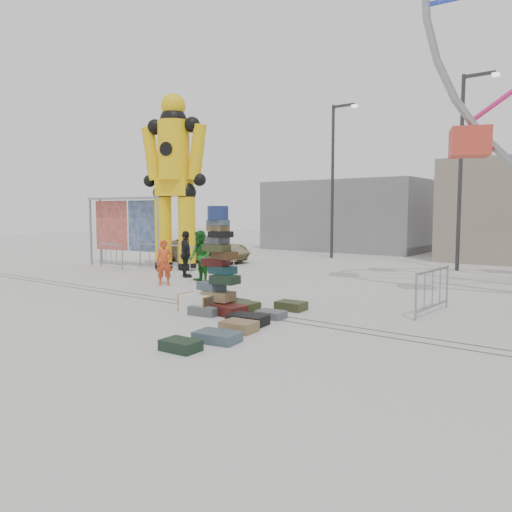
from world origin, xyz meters
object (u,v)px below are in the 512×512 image
Objects in this scene: banner_scaffold at (128,215)px; barricade_dummy_a at (111,255)px; barricade_dummy_c at (211,261)px; parked_suv at (206,249)px; barricade_dummy_b at (159,256)px; suitcase_tower at (219,282)px; pedestrian_black at (186,254)px; barricade_wheel_front at (432,291)px; crash_test_dummy at (174,175)px; steamer_trunk at (198,303)px; pedestrian_red at (164,263)px; pedestrian_green at (200,256)px; lamp_post_right at (463,162)px; lamp_post_left at (334,173)px.

banner_scaffold is 2.17× the size of barricade_dummy_a.
parked_suv is (-3.62, 3.65, 0.09)m from barricade_dummy_c.
barricade_dummy_b is at bearing -172.60° from parked_suv.
suitcase_tower is at bearing -45.10° from barricade_dummy_b.
barricade_dummy_b is at bearing 10.09° from pedestrian_black.
banner_scaffold is 2.17× the size of barricade_dummy_b.
pedestrian_black is (2.92, -1.28, 0.32)m from barricade_dummy_b.
barricade_dummy_b is 12.69m from barricade_wheel_front.
pedestrian_black is at bearing -53.49° from crash_test_dummy.
barricade_dummy_c is (-4.66, 5.62, 0.34)m from steamer_trunk.
pedestrian_red is (5.86, -2.23, 0.21)m from barricade_dummy_a.
pedestrian_black is (4.73, -1.11, -1.46)m from banner_scaffold.
pedestrian_green is at bearing 139.42° from suitcase_tower.
pedestrian_green is at bearing -139.52° from parked_suv.
suitcase_tower is 6.64m from pedestrian_black.
barricade_dummy_c and barricade_wheel_front have the same top height.
barricade_wheel_front is at bearing -16.29° from banner_scaffold.
suitcase_tower is 1.30× the size of barricade_dummy_b.
steamer_trunk is 0.50× the size of pedestrian_green.
barricade_dummy_b is at bearing 167.46° from barricade_dummy_c.
steamer_trunk is 0.45× the size of barricade_wheel_front.
pedestrian_green is at bearing -49.84° from crash_test_dummy.
lamp_post_right is 11.54m from pedestrian_green.
parked_suv is at bearing 80.10° from barricade_dummy_a.
barricade_dummy_c is 1.25m from pedestrian_black.
barricade_dummy_b is 4.68m from pedestrian_green.
lamp_post_right is 4.00× the size of barricade_dummy_a.
lamp_post_left reaches higher than suitcase_tower.
lamp_post_right is 5.24× the size of pedestrian_red.
barricade_dummy_b is at bearing -1.83° from banner_scaffold.
pedestrian_green reaches higher than steamer_trunk.
crash_test_dummy is at bearing -145.20° from lamp_post_right.
crash_test_dummy is 3.07m from banner_scaffold.
suitcase_tower reaches higher than barricade_dummy_c.
crash_test_dummy is (-9.81, -6.82, -0.48)m from lamp_post_right.
steamer_trunk is 5.70m from barricade_wheel_front.
pedestrian_green is (6.32, -0.98, 0.36)m from barricade_dummy_a.
lamp_post_right is at bearing 33.28° from barricade_dummy_c.
barricade_wheel_front is (14.52, -1.55, 0.00)m from barricade_dummy_a.
barricade_dummy_b is 1.14× the size of pedestrian_black.
lamp_post_right is at bearing -72.79° from parked_suv.
lamp_post_right is 7.28m from lamp_post_left.
lamp_post_right is 4.00× the size of barricade_dummy_b.
lamp_post_left is at bearing -36.63° from parked_suv.
pedestrian_red is (3.07, -3.43, -3.24)m from crash_test_dummy.
barricade_wheel_front is at bearing 14.53° from pedestrian_green.
barricade_dummy_c is at bearing -13.55° from barricade_dummy_b.
pedestrian_black is (-0.20, -1.19, 0.32)m from barricade_dummy_c.
lamp_post_right is 11.05m from barricade_dummy_c.
crash_test_dummy is 1.64× the size of parked_suv.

